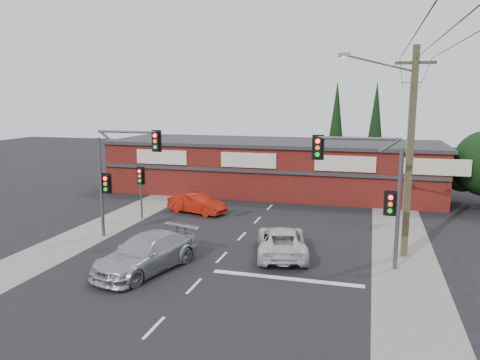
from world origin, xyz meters
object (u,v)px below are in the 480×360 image
(white_suv, at_px, (282,241))
(silver_suv, at_px, (146,253))
(red_sedan, at_px, (197,203))
(shop_building, at_px, (273,166))
(utility_pole, at_px, (407,146))

(white_suv, height_order, silver_suv, silver_suv)
(red_sedan, xyz_separation_m, shop_building, (3.36, 8.61, 1.47))
(white_suv, bearing_deg, shop_building, -89.21)
(red_sedan, relative_size, shop_building, 0.15)
(white_suv, xyz_separation_m, red_sedan, (-7.06, 6.83, -0.03))
(shop_building, height_order, utility_pole, utility_pole)
(silver_suv, height_order, red_sedan, silver_suv)
(white_suv, distance_m, silver_suv, 6.58)
(white_suv, height_order, utility_pole, utility_pole)
(utility_pole, bearing_deg, red_sedan, 157.02)
(silver_suv, xyz_separation_m, shop_building, (1.70, 19.19, 1.33))
(shop_building, bearing_deg, silver_suv, -95.07)
(silver_suv, bearing_deg, white_suv, 50.42)
(red_sedan, height_order, shop_building, shop_building)
(white_suv, distance_m, utility_pole, 7.49)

